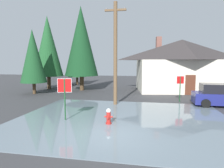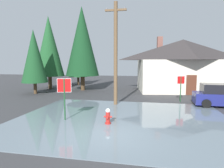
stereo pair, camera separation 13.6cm
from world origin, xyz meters
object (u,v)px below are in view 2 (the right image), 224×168
object	(u,v)px
stop_sign_far	(181,84)
pine_tree_short_left	(78,58)
pine_tree_mid_left	(34,56)
pine_tree_far_center	(49,46)
utility_pole	(116,52)
parked_car	(224,96)
stop_sign_near	(64,90)
house	(182,64)
pine_tree_tall_left	(82,41)
fire_hydrant	(108,117)

from	to	relation	value
stop_sign_far	pine_tree_short_left	world-z (taller)	pine_tree_short_left
pine_tree_mid_left	pine_tree_far_center	xyz separation A→B (m)	(-0.46, 3.96, 1.31)
stop_sign_far	pine_tree_short_left	distance (m)	16.68
utility_pole	parked_car	size ratio (longest dim) A/B	1.73
parked_car	pine_tree_far_center	xyz separation A→B (m)	(-17.51, 6.77, 4.39)
stop_sign_near	utility_pole	size ratio (longest dim) A/B	0.31
stop_sign_near	pine_tree_mid_left	distance (m)	11.17
house	stop_sign_near	bearing A→B (deg)	-120.93
stop_sign_near	house	xyz separation A→B (m)	(8.14, 13.59, 1.33)
utility_pole	pine_tree_short_left	world-z (taller)	utility_pole
house	pine_tree_mid_left	world-z (taller)	pine_tree_mid_left
pine_tree_far_center	pine_tree_tall_left	bearing A→B (deg)	-6.71
stop_sign_near	fire_hydrant	bearing A→B (deg)	-6.08
stop_sign_far	pine_tree_tall_left	size ratio (longest dim) A/B	0.22
pine_tree_mid_left	pine_tree_short_left	bearing A→B (deg)	81.22
stop_sign_near	pine_tree_short_left	world-z (taller)	pine_tree_short_left
pine_tree_mid_left	pine_tree_short_left	xyz separation A→B (m)	(1.36, 8.82, -0.03)
stop_sign_far	pine_tree_short_left	xyz separation A→B (m)	(-12.80, 10.43, 2.34)
pine_tree_short_left	pine_tree_far_center	bearing A→B (deg)	-110.62
house	fire_hydrant	bearing A→B (deg)	-112.11
pine_tree_mid_left	pine_tree_far_center	distance (m)	4.20
stop_sign_near	parked_car	bearing A→B (deg)	29.10
utility_pole	stop_sign_far	bearing A→B (deg)	22.88
pine_tree_tall_left	pine_tree_mid_left	size ratio (longest dim) A/B	1.46
parked_car	pine_tree_mid_left	world-z (taller)	pine_tree_mid_left
pine_tree_far_center	house	bearing A→B (deg)	4.70
stop_sign_far	pine_tree_mid_left	bearing A→B (deg)	173.48
fire_hydrant	pine_tree_far_center	size ratio (longest dim) A/B	0.10
house	pine_tree_mid_left	bearing A→B (deg)	-160.98
stop_sign_near	stop_sign_far	world-z (taller)	stop_sign_near
parked_car	pine_tree_mid_left	distance (m)	17.55
pine_tree_far_center	utility_pole	bearing A→B (deg)	-38.72
house	pine_tree_mid_left	size ratio (longest dim) A/B	1.71
stop_sign_far	parked_car	distance (m)	3.20
pine_tree_short_left	pine_tree_tall_left	bearing A→B (deg)	-64.21
pine_tree_mid_left	stop_sign_far	bearing A→B (deg)	-6.52
parked_car	pine_tree_short_left	world-z (taller)	pine_tree_short_left
stop_sign_near	pine_tree_tall_left	bearing A→B (deg)	104.93
house	pine_tree_far_center	size ratio (longest dim) A/B	1.28
pine_tree_tall_left	pine_tree_far_center	distance (m)	4.47
fire_hydrant	parked_car	bearing A→B (deg)	37.98
stop_sign_far	pine_tree_mid_left	xyz separation A→B (m)	(-14.16, 1.62, 2.37)
stop_sign_near	house	bearing A→B (deg)	59.07
fire_hydrant	pine_tree_tall_left	size ratio (longest dim) A/B	0.09
pine_tree_mid_left	fire_hydrant	bearing A→B (deg)	-41.85
fire_hydrant	stop_sign_far	distance (m)	8.41
house	parked_car	world-z (taller)	house
house	pine_tree_mid_left	distance (m)	16.15
fire_hydrant	pine_tree_short_left	world-z (taller)	pine_tree_short_left
parked_car	stop_sign_far	bearing A→B (deg)	157.68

